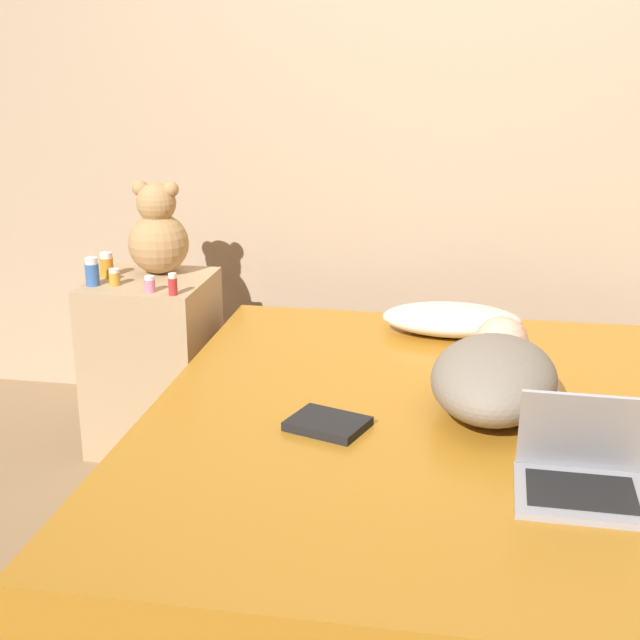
% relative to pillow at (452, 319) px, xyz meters
% --- Properties ---
extents(ground_plane, '(12.00, 12.00, 0.00)m').
position_rel_pillow_xyz_m(ground_plane, '(0.01, -0.72, -0.54)').
color(ground_plane, '#937551').
extents(wall_back, '(8.00, 0.06, 2.60)m').
position_rel_pillow_xyz_m(wall_back, '(0.01, 0.50, 0.76)').
color(wall_back, tan).
rests_on(wall_back, ground_plane).
extents(bed, '(1.65, 1.89, 0.49)m').
position_rel_pillow_xyz_m(bed, '(0.01, -0.72, -0.30)').
color(bed, '#4C331E').
rests_on(bed, ground_plane).
extents(nightstand, '(0.41, 0.44, 0.63)m').
position_rel_pillow_xyz_m(nightstand, '(-1.09, -0.01, -0.22)').
color(nightstand, tan).
rests_on(nightstand, ground_plane).
extents(pillow, '(0.48, 0.27, 0.10)m').
position_rel_pillow_xyz_m(pillow, '(0.00, 0.00, 0.00)').
color(pillow, beige).
rests_on(pillow, bed).
extents(person_lying, '(0.38, 0.69, 0.19)m').
position_rel_pillow_xyz_m(person_lying, '(0.14, -0.61, 0.04)').
color(person_lying, gray).
rests_on(person_lying, bed).
extents(laptop, '(0.30, 0.25, 0.24)m').
position_rel_pillow_xyz_m(laptop, '(0.32, -1.08, 0.00)').
color(laptop, '#9E9EA3').
rests_on(laptop, bed).
extents(teddy_bear, '(0.22, 0.22, 0.34)m').
position_rel_pillow_xyz_m(teddy_bear, '(-1.08, 0.09, 0.24)').
color(teddy_bear, tan).
rests_on(teddy_bear, nightstand).
extents(bottle_pink, '(0.04, 0.04, 0.06)m').
position_rel_pillow_xyz_m(bottle_pink, '(-1.02, -0.17, 0.12)').
color(bottle_pink, pink).
rests_on(bottle_pink, nightstand).
extents(bottle_blue, '(0.05, 0.05, 0.10)m').
position_rel_pillow_xyz_m(bottle_blue, '(-1.25, -0.12, 0.14)').
color(bottle_blue, '#3866B2').
rests_on(bottle_blue, nightstand).
extents(bottle_red, '(0.03, 0.03, 0.08)m').
position_rel_pillow_xyz_m(bottle_red, '(-0.93, -0.19, 0.13)').
color(bottle_red, '#B72D2D').
rests_on(bottle_red, nightstand).
extents(bottle_orange, '(0.05, 0.05, 0.09)m').
position_rel_pillow_xyz_m(bottle_orange, '(-1.25, 0.00, 0.14)').
color(bottle_orange, orange).
rests_on(bottle_orange, nightstand).
extents(bottle_amber, '(0.04, 0.04, 0.06)m').
position_rel_pillow_xyz_m(bottle_amber, '(-1.17, -0.10, 0.12)').
color(bottle_amber, gold).
rests_on(bottle_amber, nightstand).
extents(book, '(0.23, 0.21, 0.02)m').
position_rel_pillow_xyz_m(book, '(-0.29, -0.84, -0.04)').
color(book, black).
rests_on(book, bed).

